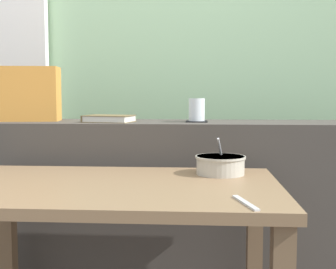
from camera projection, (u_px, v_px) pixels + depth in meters
The scene contains 10 objects.
outdoor_backdrop at pixel (157, 30), 2.74m from camera, with size 4.80×0.08×2.80m, color #9EC699.
curtain_left_panel at pixel (2, 55), 2.72m from camera, with size 0.56×0.06×2.50m, color white.
dark_console_ledge at pixel (145, 213), 2.18m from camera, with size 2.80×0.38×0.88m, color #423D38.
breakfast_table at pixel (115, 215), 1.55m from camera, with size 1.13×0.71×0.71m.
coaster_square at pixel (197, 121), 2.11m from camera, with size 0.10×0.10×0.01m, color black.
juice_glass at pixel (197, 111), 2.10m from camera, with size 0.08×0.08×0.10m.
closed_book at pixel (109, 119), 2.10m from camera, with size 0.24×0.19×0.03m.
throw_pillow at pixel (25, 94), 2.17m from camera, with size 0.32×0.14×0.26m, color #D18938.
soup_bowl at pixel (220, 165), 1.71m from camera, with size 0.19×0.19×0.14m.
fork_utensil at pixel (245, 203), 1.26m from camera, with size 0.02×0.17×0.01m, color silver.
Camera 1 is at (0.26, -1.58, 1.02)m, focal length 48.32 mm.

